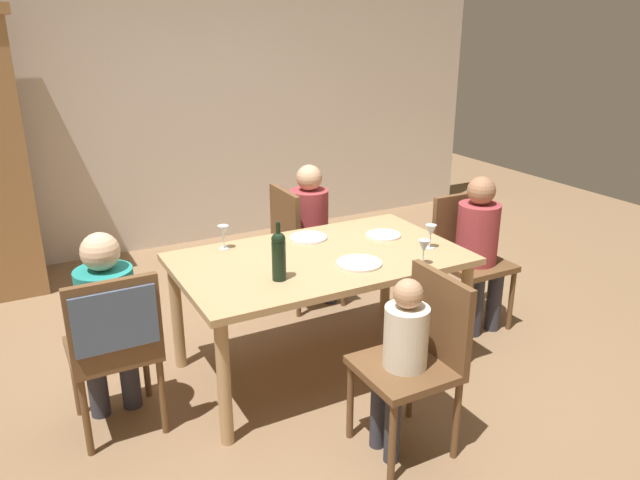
{
  "coord_description": "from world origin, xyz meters",
  "views": [
    {
      "loc": [
        -1.59,
        -2.97,
        2.07
      ],
      "look_at": [
        0.0,
        0.0,
        0.85
      ],
      "focal_mm": 34.38,
      "sensor_mm": 36.0,
      "label": 1
    }
  ],
  "objects": [
    {
      "name": "dinner_plate_host",
      "position": [
        0.53,
        0.12,
        0.76
      ],
      "size": [
        0.22,
        0.22,
        0.01
      ],
      "primitive_type": "cylinder",
      "color": "white",
      "rests_on": "dining_table"
    },
    {
      "name": "rear_room_partition",
      "position": [
        0.0,
        2.7,
        1.35
      ],
      "size": [
        6.4,
        0.12,
        2.7
      ],
      "primitive_type": "cube",
      "color": "beige",
      "rests_on": "ground_plane"
    },
    {
      "name": "person_man_guest",
      "position": [
        0.4,
        0.88,
        0.63
      ],
      "size": [
        0.32,
        0.28,
        1.08
      ],
      "rotation": [
        0.0,
        0.0,
        -1.57
      ],
      "color": "#33333D",
      "rests_on": "ground_plane"
    },
    {
      "name": "wine_bottle_tall_green",
      "position": [
        -0.36,
        -0.2,
        0.89
      ],
      "size": [
        0.08,
        0.08,
        0.33
      ],
      "color": "black",
      "rests_on": "dining_table"
    },
    {
      "name": "chair_left_end",
      "position": [
        -1.22,
        -0.12,
        0.59
      ],
      "size": [
        0.44,
        0.46,
        0.92
      ],
      "color": "brown",
      "rests_on": "ground_plane"
    },
    {
      "name": "person_woman_host",
      "position": [
        -1.22,
        0.03,
        0.64
      ],
      "size": [
        0.29,
        0.33,
        1.09
      ],
      "color": "#33333D",
      "rests_on": "ground_plane"
    },
    {
      "name": "dinner_plate_guest_right",
      "position": [
        0.08,
        0.3,
        0.76
      ],
      "size": [
        0.24,
        0.24,
        0.01
      ],
      "primitive_type": "cylinder",
      "color": "white",
      "rests_on": "dining_table"
    },
    {
      "name": "chair_near",
      "position": [
        0.09,
        -0.88,
        0.53
      ],
      "size": [
        0.44,
        0.44,
        0.92
      ],
      "rotation": [
        0.0,
        0.0,
        1.57
      ],
      "color": "brown",
      "rests_on": "ground_plane"
    },
    {
      "name": "chair_far_right",
      "position": [
        0.29,
        0.88,
        0.53
      ],
      "size": [
        0.44,
        0.44,
        0.92
      ],
      "rotation": [
        0.0,
        0.0,
        -1.57
      ],
      "color": "brown",
      "rests_on": "ground_plane"
    },
    {
      "name": "dining_table",
      "position": [
        0.0,
        0.0,
        0.67
      ],
      "size": [
        1.68,
        0.99,
        0.75
      ],
      "color": "tan",
      "rests_on": "ground_plane"
    },
    {
      "name": "dinner_plate_guest_left",
      "position": [
        0.14,
        -0.22,
        0.76
      ],
      "size": [
        0.26,
        0.26,
        0.01
      ],
      "primitive_type": "cylinder",
      "color": "silver",
      "rests_on": "dining_table"
    },
    {
      "name": "wine_glass_near_left",
      "position": [
        -0.46,
        0.38,
        0.86
      ],
      "size": [
        0.07,
        0.07,
        0.15
      ],
      "color": "silver",
      "rests_on": "dining_table"
    },
    {
      "name": "wine_glass_centre",
      "position": [
        0.66,
        -0.2,
        0.86
      ],
      "size": [
        0.07,
        0.07,
        0.15
      ],
      "color": "silver",
      "rests_on": "dining_table"
    },
    {
      "name": "ground_plane",
      "position": [
        0.0,
        0.0,
        0.0
      ],
      "size": [
        10.0,
        10.0,
        0.0
      ],
      "primitive_type": "plane",
      "color": "#846647"
    },
    {
      "name": "person_man_bearded",
      "position": [
        1.22,
        -0.03,
        0.63
      ],
      "size": [
        0.29,
        0.33,
        1.09
      ],
      "rotation": [
        0.0,
        0.0,
        3.14
      ],
      "color": "#33333D",
      "rests_on": "ground_plane"
    },
    {
      "name": "chair_right_end",
      "position": [
        1.22,
        0.09,
        0.53
      ],
      "size": [
        0.44,
        0.44,
        0.92
      ],
      "rotation": [
        0.0,
        0.0,
        3.14
      ],
      "color": "brown",
      "rests_on": "ground_plane"
    },
    {
      "name": "wine_glass_near_right",
      "position": [
        0.45,
        -0.4,
        0.86
      ],
      "size": [
        0.07,
        0.07,
        0.15
      ],
      "color": "silver",
      "rests_on": "dining_table"
    },
    {
      "name": "person_child_small",
      "position": [
        -0.02,
        -0.88,
        0.56
      ],
      "size": [
        0.25,
        0.22,
        0.94
      ],
      "rotation": [
        0.0,
        0.0,
        1.57
      ],
      "color": "#33333D",
      "rests_on": "ground_plane"
    }
  ]
}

